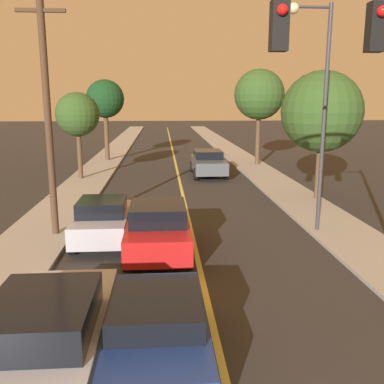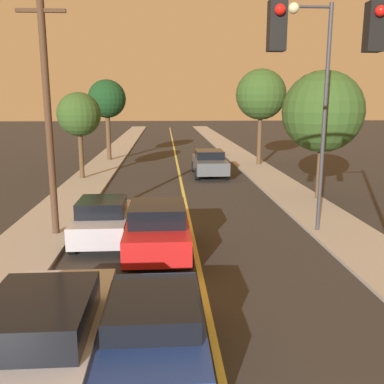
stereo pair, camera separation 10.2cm
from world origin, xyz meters
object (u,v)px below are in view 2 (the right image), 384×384
Objects in this scene: car_near_lane_second at (158,228)px; car_far_oncoming at (209,163)px; streetlamp_right at (317,92)px; car_outer_lane_front at (44,335)px; tree_left_near at (79,115)px; utility_pole_left at (48,114)px; car_near_lane_front at (153,328)px; tree_left_far at (107,99)px; tree_right_near at (323,112)px; tree_right_far at (261,95)px; car_outer_lane_second at (103,220)px.

car_near_lane_second reaches higher than car_far_oncoming.
streetlamp_right reaches higher than car_far_oncoming.
car_near_lane_second is 6.38m from car_outer_lane_front.
streetlamp_right is 1.52× the size of tree_left_near.
car_near_lane_second is 0.53× the size of utility_pole_left.
utility_pole_left is 1.57× the size of tree_left_near.
tree_left_far is (-4.19, 27.22, 4.12)m from car_near_lane_front.
tree_left_far reaches higher than car_outer_lane_front.
tree_left_near is 8.28m from tree_left_far.
utility_pole_left is at bearing 102.49° from car_outer_lane_front.
car_near_lane_second is 10.77m from tree_right_near.
car_near_lane_front is at bearing -64.87° from utility_pole_left.
streetlamp_right is at bearing -112.80° from tree_right_near.
car_outer_lane_front is 0.70× the size of tree_right_far.
utility_pole_left reaches higher than tree_left_near.
tree_left_near reaches higher than car_near_lane_second.
car_outer_lane_front is 16.39m from tree_right_near.
tree_left_far is 11.84m from tree_right_far.
utility_pole_left is at bearing -156.88° from tree_right_near.
tree_left_near is (-2.93, 11.93, 3.15)m from car_outer_lane_second.
tree_left_far is at bearing 91.53° from utility_pole_left.
streetlamp_right is 1.25× the size of tree_left_far.
tree_left_far is at bearing 128.97° from tree_right_near.
tree_right_far is at bearing -15.50° from tree_left_far.
car_near_lane_second is 14.50m from car_far_oncoming.
car_outer_lane_front is 0.62× the size of streetlamp_right.
tree_left_far is at bearing 94.81° from car_outer_lane_front.
car_outer_lane_front is 0.60× the size of utility_pole_left.
car_near_lane_second reaches higher than car_outer_lane_front.
car_outer_lane_second is (-1.88, 7.09, 0.07)m from car_near_lane_front.
streetlamp_right is 1.30× the size of tree_right_near.
car_outer_lane_front is at bearing -133.08° from streetlamp_right.
car_near_lane_front is 0.50× the size of streetlamp_right.
car_outer_lane_front is (-1.88, -6.09, -0.02)m from car_near_lane_second.
tree_right_far reaches higher than car_near_lane_front.
car_outer_lane_front is at bearing -110.50° from tree_right_far.
utility_pole_left is (-1.79, 8.10, 3.51)m from car_outer_lane_front.
tree_left_far is (-4.19, 21.40, 4.01)m from car_near_lane_second.
car_near_lane_second is 2.27m from car_outer_lane_second.
car_outer_lane_front is 0.77× the size of tree_left_far.
car_near_lane_second reaches higher than car_outer_lane_second.
car_near_lane_second is 5.45m from utility_pole_left.
tree_right_near is at bearing 41.86° from car_near_lane_second.
tree_right_far is at bearing 22.74° from tree_left_near.
tree_right_near is (9.48, 12.91, 3.44)m from car_outer_lane_front.
car_near_lane_front is 0.65× the size of tree_right_near.
utility_pole_left is (-6.78, -12.16, 3.46)m from car_far_oncoming.
tree_left_far is at bearing 101.07° from car_near_lane_second.
streetlamp_right is (7.37, 0.52, 4.25)m from car_outer_lane_second.
car_near_lane_front is 27.85m from tree_left_far.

